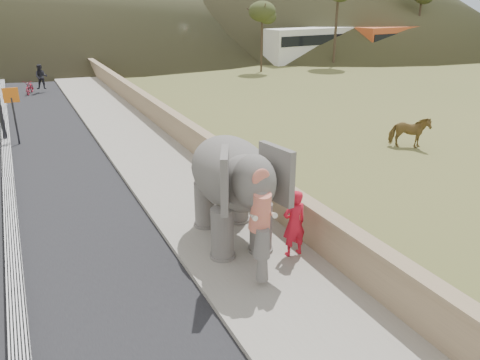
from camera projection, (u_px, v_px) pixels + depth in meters
name	position (u px, v px, depth m)	size (l,w,h in m)	color
ground	(296.00, 309.00, 9.34)	(160.00, 160.00, 0.00)	olive
road	(9.00, 183.00, 15.67)	(7.00, 120.00, 0.03)	black
median	(9.00, 180.00, 15.64)	(0.35, 120.00, 0.22)	black
walkway	(154.00, 160.00, 17.68)	(3.00, 120.00, 0.15)	#9E9687
parapet	(194.00, 142.00, 18.18)	(0.30, 120.00, 1.10)	tan
signboard	(13.00, 106.00, 19.15)	(0.60, 0.08, 2.40)	#2D2D33
cow	(409.00, 132.00, 19.14)	(0.71, 1.56, 1.31)	olive
distant_car	(284.00, 51.00, 47.01)	(1.70, 4.23, 1.44)	#ABA9B0
bus_white	(317.00, 44.00, 45.16)	(2.50, 11.00, 3.10)	white
bus_orange	(401.00, 42.00, 47.62)	(2.50, 11.00, 3.10)	#D35425
elephant_and_man	(232.00, 188.00, 11.32)	(2.44, 4.00, 2.73)	slate
motorcyclist	(35.00, 82.00, 29.97)	(1.72, 1.77, 1.83)	maroon
trees	(97.00, 26.00, 33.04)	(48.62, 42.67, 8.67)	#473828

